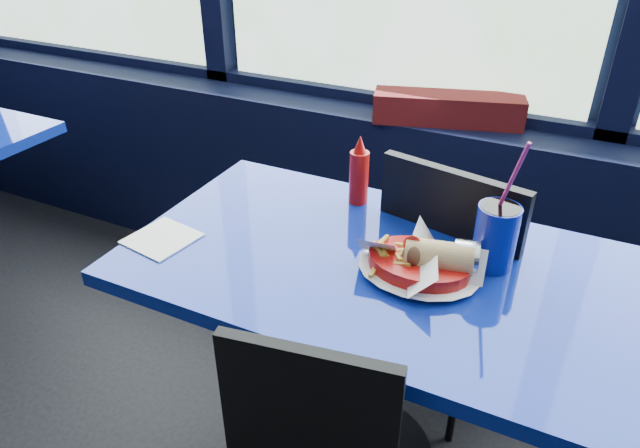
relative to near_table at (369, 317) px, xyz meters
The scene contains 8 objects.
window_sill 0.94m from the near_table, 109.03° to the left, with size 5.00×0.26×0.80m, color black.
near_table is the anchor object (origin of this frame).
chair_near_back 0.34m from the near_table, 71.57° to the left, with size 0.50×0.50×0.93m.
planter_box 0.90m from the near_table, 93.51° to the left, with size 0.52×0.13×0.10m, color maroon.
food_basket 0.25m from the near_table, ahead, with size 0.29×0.29×0.09m.
ketchup_bottle 0.40m from the near_table, 119.42° to the left, with size 0.05×0.05×0.20m.
soda_cup 0.39m from the near_table, 21.34° to the left, with size 0.10×0.10×0.34m.
napkin 0.57m from the near_table, 163.68° to the right, with size 0.16×0.16×0.00m, color white.
Camera 1 is at (0.69, 0.91, 1.54)m, focal length 32.00 mm.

